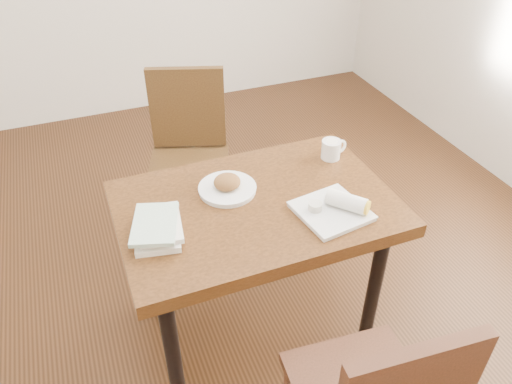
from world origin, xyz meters
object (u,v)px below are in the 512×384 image
object	(u,v)px
chair_far	(189,148)
plate_scone	(227,186)
book_stack	(158,227)
coffee_mug	(332,149)
table	(256,221)
plate_burrito	(336,208)

from	to	relation	value
chair_far	plate_scone	size ratio (longest dim) A/B	4.04
plate_scone	book_stack	world-z (taller)	plate_scone
plate_scone	coffee_mug	distance (m)	0.52
table	coffee_mug	xyz separation A→B (m)	(0.43, 0.18, 0.14)
table	chair_far	world-z (taller)	chair_far
coffee_mug	book_stack	xyz separation A→B (m)	(-0.83, -0.23, -0.01)
plate_scone	plate_burrito	size ratio (longest dim) A/B	0.84
chair_far	plate_scone	world-z (taller)	chair_far
chair_far	plate_burrito	size ratio (longest dim) A/B	3.38
chair_far	book_stack	bearing A→B (deg)	-111.16
coffee_mug	plate_scone	bearing A→B (deg)	-172.23
table	book_stack	distance (m)	0.42
table	chair_far	xyz separation A→B (m)	(-0.06, 0.82, -0.11)
chair_far	coffee_mug	world-z (taller)	chair_far
book_stack	coffee_mug	bearing A→B (deg)	15.16
chair_far	book_stack	xyz separation A→B (m)	(-0.33, -0.87, 0.23)
chair_far	plate_burrito	bearing A→B (deg)	-72.04
table	plate_burrito	bearing A→B (deg)	-34.25
chair_far	plate_scone	distance (m)	0.75
plate_scone	book_stack	size ratio (longest dim) A/B	0.88
chair_far	coffee_mug	size ratio (longest dim) A/B	7.58
table	plate_scone	xyz separation A→B (m)	(-0.08, 0.11, 0.12)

